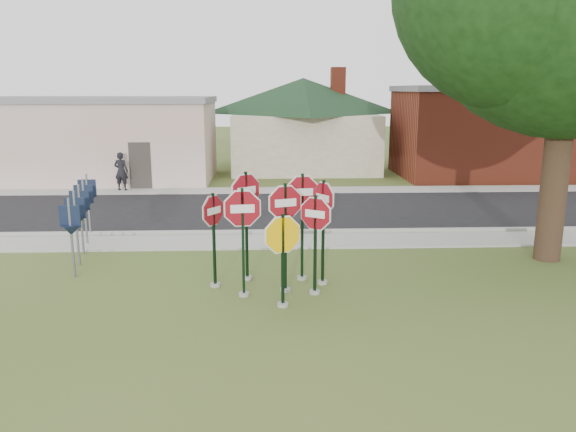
{
  "coord_description": "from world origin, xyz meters",
  "views": [
    {
      "loc": [
        -0.23,
        -11.01,
        4.57
      ],
      "look_at": [
        0.3,
        2.0,
        1.62
      ],
      "focal_mm": 35.0,
      "sensor_mm": 36.0,
      "label": 1
    }
  ],
  "objects_px": {
    "stop_sign_center": "(285,222)",
    "stop_sign_left": "(243,226)",
    "stop_sign_yellow": "(283,249)",
    "pedestrian": "(121,171)"
  },
  "relations": [
    {
      "from": "stop_sign_yellow",
      "to": "stop_sign_left",
      "type": "distance_m",
      "value": 1.14
    },
    {
      "from": "stop_sign_center",
      "to": "pedestrian",
      "type": "xyz_separation_m",
      "value": [
        -6.99,
        13.3,
        -0.73
      ]
    },
    {
      "from": "stop_sign_center",
      "to": "stop_sign_yellow",
      "type": "relative_size",
      "value": 1.23
    },
    {
      "from": "stop_sign_center",
      "to": "stop_sign_left",
      "type": "relative_size",
      "value": 1.02
    },
    {
      "from": "pedestrian",
      "to": "stop_sign_yellow",
      "type": "bearing_deg",
      "value": 125.12
    },
    {
      "from": "stop_sign_center",
      "to": "stop_sign_left",
      "type": "bearing_deg",
      "value": -165.12
    },
    {
      "from": "stop_sign_center",
      "to": "stop_sign_left",
      "type": "height_order",
      "value": "stop_sign_center"
    },
    {
      "from": "stop_sign_center",
      "to": "stop_sign_left",
      "type": "distance_m",
      "value": 0.98
    },
    {
      "from": "stop_sign_center",
      "to": "pedestrian",
      "type": "relative_size",
      "value": 1.52
    },
    {
      "from": "stop_sign_center",
      "to": "stop_sign_yellow",
      "type": "xyz_separation_m",
      "value": [
        -0.09,
        -0.91,
        -0.37
      ]
    }
  ]
}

